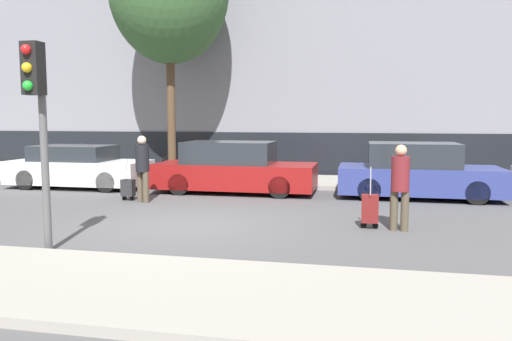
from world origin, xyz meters
The scene contains 13 objects.
ground_plane centered at (0.00, 0.00, 0.00)m, with size 80.00×80.00×0.00m, color #4C4C4F.
sidewalk_near centered at (0.00, -3.75, 0.06)m, with size 28.00×2.50×0.12m.
sidewalk_far centered at (0.00, 7.00, 0.06)m, with size 28.00×3.00×0.12m.
building_facade centered at (0.00, 10.84, 6.63)m, with size 28.00×3.34×13.28m.
parked_car_0 centered at (-5.08, 4.55, 0.62)m, with size 4.23×1.72×1.30m.
parked_car_1 centered at (-0.14, 4.57, 0.68)m, with size 4.58×1.79×1.47m.
parked_car_2 centered at (4.92, 4.65, 0.68)m, with size 4.21×1.84×1.48m.
pedestrian_left centered at (-1.97, 2.43, 0.96)m, with size 0.34×0.34×1.70m.
trolley_left centered at (-2.48, 2.63, 0.33)m, with size 0.34×0.29×1.09m.
pedestrian_right centered at (4.18, 0.45, 0.93)m, with size 0.35×0.34×1.64m.
trolley_right centered at (3.63, 0.53, 0.39)m, with size 0.34×0.29×1.20m.
traffic_light centered at (-1.47, -2.37, 2.36)m, with size 0.28×0.47×3.29m.
parked_bicycle centered at (-2.49, 6.94, 0.49)m, with size 1.77×0.06×0.96m.
Camera 1 is at (3.44, -9.26, 2.15)m, focal length 35.00 mm.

